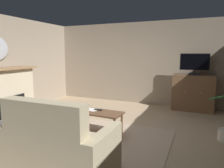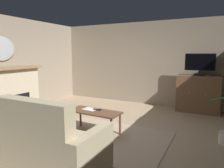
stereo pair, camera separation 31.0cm
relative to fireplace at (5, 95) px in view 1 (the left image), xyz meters
The scene contains 11 objects.
ground_plane 2.87m from the fireplace, ahead, with size 6.74×6.11×0.04m, color tan.
wall_back 4.14m from the fireplace, 46.73° to the left, with size 6.74×0.10×2.62m, color gray.
rug_central 2.96m from the fireplace, ahead, with size 2.37×2.00×0.01m, color tan.
fireplace is the anchor object (origin of this frame).
tv_cabinet 5.05m from the fireplace, 31.26° to the left, with size 1.13×0.47×1.03m.
television 5.08m from the fireplace, 30.75° to the left, with size 0.77×0.20×0.60m.
coffee_table 2.58m from the fireplace, ahead, with size 1.12×0.51×0.47m.
tv_remote 2.59m from the fireplace, ahead, with size 0.17×0.05×0.02m, color black.
folded_newspaper 2.43m from the fireplace, ahead, with size 0.30×0.22×0.01m, color silver.
sofa_floral 3.15m from the fireplace, 28.21° to the right, with size 1.46×0.85×1.08m.
cat 1.38m from the fireplace, ahead, with size 0.43×0.59×0.22m.
Camera 1 is at (1.68, -3.78, 1.63)m, focal length 33.13 mm.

